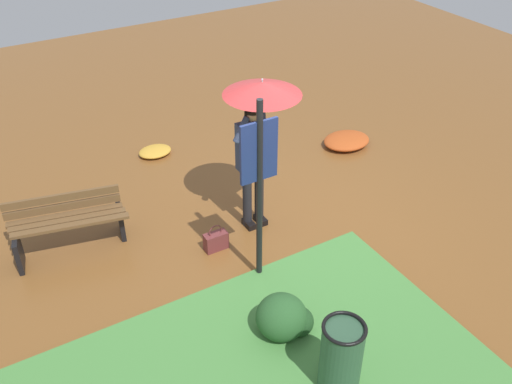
{
  "coord_description": "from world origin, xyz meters",
  "views": [
    {
      "loc": [
        -3.37,
        -5.11,
        4.71
      ],
      "look_at": [
        -0.52,
        -0.21,
        0.85
      ],
      "focal_mm": 40.31,
      "sensor_mm": 36.0,
      "label": 1
    }
  ],
  "objects_px": {
    "person_with_umbrella": "(258,118)",
    "handbag": "(216,241)",
    "info_sign_post": "(259,173)",
    "trash_bin": "(341,358)",
    "park_bench": "(68,222)"
  },
  "relations": [
    {
      "from": "person_with_umbrella",
      "to": "handbag",
      "type": "relative_size",
      "value": 5.53
    },
    {
      "from": "person_with_umbrella",
      "to": "info_sign_post",
      "type": "distance_m",
      "value": 1.08
    },
    {
      "from": "trash_bin",
      "to": "handbag",
      "type": "bearing_deg",
      "value": 91.73
    },
    {
      "from": "info_sign_post",
      "to": "trash_bin",
      "type": "bearing_deg",
      "value": -94.92
    },
    {
      "from": "trash_bin",
      "to": "info_sign_post",
      "type": "bearing_deg",
      "value": 85.08
    },
    {
      "from": "handbag",
      "to": "park_bench",
      "type": "height_order",
      "value": "park_bench"
    },
    {
      "from": "person_with_umbrella",
      "to": "park_bench",
      "type": "height_order",
      "value": "person_with_umbrella"
    },
    {
      "from": "handbag",
      "to": "trash_bin",
      "type": "distance_m",
      "value": 2.47
    },
    {
      "from": "person_with_umbrella",
      "to": "trash_bin",
      "type": "xyz_separation_m",
      "value": [
        -0.69,
        -2.7,
        -1.13
      ]
    },
    {
      "from": "info_sign_post",
      "to": "park_bench",
      "type": "height_order",
      "value": "info_sign_post"
    },
    {
      "from": "trash_bin",
      "to": "park_bench",
      "type": "bearing_deg",
      "value": 115.82
    },
    {
      "from": "handbag",
      "to": "park_bench",
      "type": "xyz_separation_m",
      "value": [
        -1.57,
        0.93,
        0.28
      ]
    },
    {
      "from": "handbag",
      "to": "trash_bin",
      "type": "height_order",
      "value": "trash_bin"
    },
    {
      "from": "handbag",
      "to": "park_bench",
      "type": "distance_m",
      "value": 1.84
    },
    {
      "from": "handbag",
      "to": "park_bench",
      "type": "relative_size",
      "value": 0.26
    }
  ]
}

